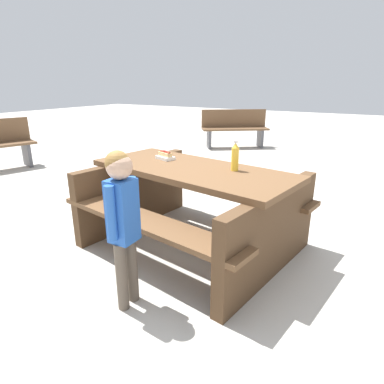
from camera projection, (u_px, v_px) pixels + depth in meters
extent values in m
plane|color=#B7B2A8|center=(192.00, 245.00, 3.06)|extent=(30.00, 30.00, 0.00)
cube|color=brown|center=(192.00, 170.00, 2.83)|extent=(1.89, 1.02, 0.05)
cube|color=brown|center=(146.00, 222.00, 2.52)|extent=(1.82, 0.55, 0.04)
cube|color=brown|center=(227.00, 187.00, 3.34)|extent=(1.82, 0.55, 0.04)
cube|color=#4D3520|center=(135.00, 193.00, 3.42)|extent=(0.31, 1.40, 0.70)
cube|color=#4D3520|center=(271.00, 235.00, 2.48)|extent=(0.31, 1.40, 0.70)
cylinder|color=yellow|center=(235.00, 159.00, 2.69)|extent=(0.06, 0.06, 0.19)
cone|color=yellow|center=(236.00, 145.00, 2.66)|extent=(0.06, 0.06, 0.04)
cylinder|color=silver|center=(236.00, 142.00, 2.65)|extent=(0.03, 0.03, 0.02)
cube|color=white|center=(165.00, 158.00, 3.12)|extent=(0.21, 0.16, 0.03)
cube|color=#D8B272|center=(165.00, 154.00, 3.11)|extent=(0.16, 0.10, 0.04)
cylinder|color=maroon|center=(165.00, 152.00, 3.10)|extent=(0.14, 0.07, 0.03)
ellipsoid|color=maroon|center=(165.00, 151.00, 3.10)|extent=(0.07, 0.04, 0.01)
cylinder|color=brown|center=(132.00, 269.00, 2.23)|extent=(0.08, 0.08, 0.48)
cylinder|color=brown|center=(122.00, 277.00, 2.14)|extent=(0.08, 0.08, 0.48)
cube|color=#2659B2|center=(122.00, 211.00, 2.04)|extent=(0.16, 0.17, 0.41)
cylinder|color=#2659B2|center=(133.00, 203.00, 2.12)|extent=(0.06, 0.06, 0.35)
cylinder|color=#2659B2|center=(111.00, 213.00, 1.95)|extent=(0.06, 0.06, 0.35)
sphere|color=tan|center=(119.00, 167.00, 1.95)|extent=(0.16, 0.16, 0.16)
sphere|color=olive|center=(117.00, 163.00, 1.95)|extent=(0.15, 0.15, 0.15)
cube|color=brown|center=(235.00, 129.00, 7.47)|extent=(1.44, 1.22, 0.04)
cube|color=brown|center=(234.00, 118.00, 7.57)|extent=(1.23, 0.93, 0.40)
cube|color=#4C4C51|center=(209.00, 139.00, 7.49)|extent=(0.26, 0.32, 0.41)
cube|color=#4C4C51|center=(260.00, 138.00, 7.60)|extent=(0.26, 0.32, 0.41)
cube|color=#4C4C51|center=(27.00, 155.00, 5.89)|extent=(0.36, 0.16, 0.41)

